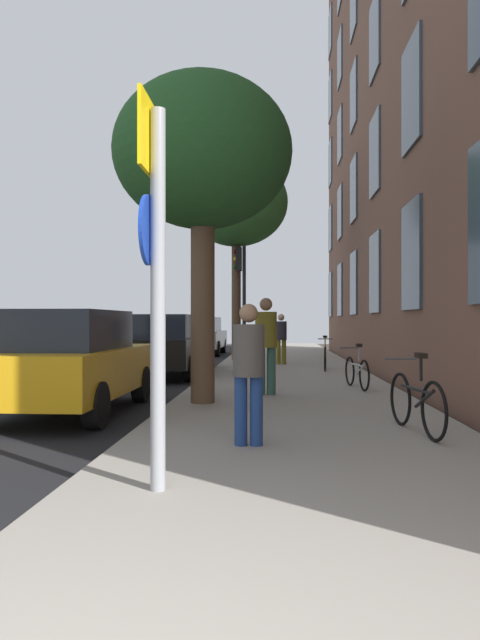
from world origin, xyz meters
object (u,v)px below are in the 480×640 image
sign_post (155,262)px  car_0 (67,361)px  pedestrian_1 (266,339)px  car_2 (200,335)px  bicycle_1 (357,371)px  bicycle_0 (416,401)px  tree_near (203,156)px  pedestrian_0 (249,364)px  traffic_light (241,282)px  bicycle_2 (325,357)px  tree_far (236,204)px  car_1 (167,345)px  pedestrian_2 (281,336)px

sign_post → car_0: bearing=117.9°
pedestrian_1 → car_2: (-3.07, 14.29, -0.29)m
bicycle_1 → car_2: (-4.87, 13.23, 0.38)m
car_2 → bicycle_0: bearing=-74.5°
tree_near → pedestrian_0: tree_near is taller
traffic_light → car_0: (-2.11, -10.75, -1.94)m
pedestrian_1 → bicycle_1: bearing=30.5°
bicycle_0 → tree_near: bearing=139.9°
bicycle_1 → bicycle_2: size_ratio=0.94×
tree_near → bicycle_1: (2.82, 2.17, -3.72)m
traffic_light → bicycle_1: (2.77, -7.99, -2.32)m
bicycle_0 → pedestrian_1: bearing=117.7°
tree_far → bicycle_0: tree_far is taller
tree_near → bicycle_0: size_ratio=3.19×
bicycle_0 → bicycle_1: bicycle_0 is taller
car_0 → car_1: bearing=86.3°
traffic_light → bicycle_2: traffic_light is taller
sign_post → bicycle_0: sign_post is taller
car_2 → car_0: bearing=-90.1°
traffic_light → car_1: traffic_light is taller
pedestrian_1 → bicycle_2: bearing=74.1°
car_0 → car_2: size_ratio=0.96×
pedestrian_0 → pedestrian_1: (0.12, 4.35, 0.14)m
tree_near → tree_far: (-0.15, 10.44, 1.34)m
tree_far → bicycle_2: tree_far is taller
sign_post → car_2: 20.49m
bicycle_0 → pedestrian_2: (-1.50, 11.00, 0.51)m
tree_far → bicycle_2: (2.71, -3.94, -5.04)m
tree_far → bicycle_1: 10.14m
pedestrian_2 → traffic_light: bearing=130.1°
sign_post → tree_near: size_ratio=0.58×
bicycle_2 → car_0: size_ratio=0.41×
car_0 → pedestrian_1: bearing=29.0°
sign_post → pedestrian_1: bearing=82.6°
bicycle_1 → car_0: 5.62m
sign_post → pedestrian_0: 2.05m
car_2 → bicycle_1: bearing=-69.8°
bicycle_2 → sign_post: bearing=-101.5°
car_0 → car_2: 16.00m
sign_post → tree_far: size_ratio=0.45×
sign_post → bicycle_2: sign_post is taller
bicycle_2 → car_2: (-4.61, 8.90, 0.35)m
sign_post → pedestrian_1: sign_post is taller
sign_post → bicycle_1: size_ratio=1.98×
sign_post → tree_near: tree_near is taller
bicycle_0 → bicycle_2: bicycle_0 is taller
traffic_light → tree_near: tree_near is taller
tree_near → bicycle_1: size_ratio=3.42×
traffic_light → bicycle_2: size_ratio=2.33×
pedestrian_0 → pedestrian_2: pedestrian_2 is taller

